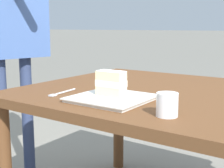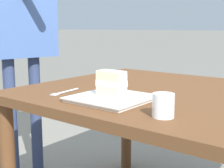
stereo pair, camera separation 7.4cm
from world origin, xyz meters
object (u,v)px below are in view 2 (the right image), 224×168
coffee_cup (163,105)px  diner_person (19,15)px  patio_table (166,110)px  dessert_plate (112,98)px  dessert_fork (64,92)px  cake_slice (111,83)px

coffee_cup → diner_person: bearing=164.8°
patio_table → dessert_plate: bearing=-105.1°
coffee_cup → dessert_fork: bearing=173.1°
dessert_plate → dessert_fork: 0.25m
cake_slice → patio_table: bearing=71.4°
dessert_plate → coffee_cup: size_ratio=3.72×
cake_slice → diner_person: size_ratio=0.07×
patio_table → diner_person: 1.07m
dessert_plate → coffee_cup: bearing=-17.3°
coffee_cup → diner_person: size_ratio=0.05×
cake_slice → coffee_cup: 0.31m
dessert_plate → cake_slice: cake_slice is taller
patio_table → coffee_cup: size_ratio=15.95×
dessert_fork → cake_slice: bearing=8.8°
dessert_fork → diner_person: diner_person is taller
cake_slice → coffee_cup: (0.29, -0.10, -0.03)m
patio_table → dessert_fork: dessert_fork is taller
dessert_fork → coffee_cup: coffee_cup is taller
dessert_fork → coffee_cup: bearing=-6.9°
dessert_plate → cake_slice: size_ratio=2.49×
dessert_plate → cake_slice: bearing=134.9°
dessert_fork → diner_person: 0.77m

